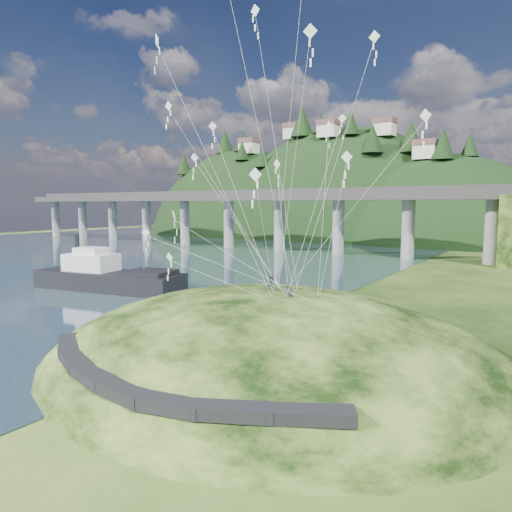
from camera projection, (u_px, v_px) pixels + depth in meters
The scene contains 10 objects.
ground at pixel (173, 347), 36.48m from camera, with size 320.00×320.00×0.00m, color black.
water at pixel (32, 256), 101.05m from camera, with size 240.00×240.00×0.00m, color #2E4655.
grass_hill at pixel (271, 378), 33.88m from camera, with size 36.00×32.00×13.00m.
footpath at pixel (145, 380), 24.08m from camera, with size 22.29×5.84×0.83m.
bridge at pixel (300, 211), 107.85m from camera, with size 160.00×11.00×15.00m.
far_ridge at pixel (326, 257), 162.28m from camera, with size 153.00×70.00×94.50m.
work_barge at pixel (106, 276), 60.46m from camera, with size 21.55×9.56×7.30m.
wooden_dock at pixel (204, 314), 45.22m from camera, with size 14.79×4.08×1.04m.
kite_flyers at pixel (276, 277), 34.53m from camera, with size 3.96×3.47×1.95m.
kite_swarm at pixel (259, 109), 31.91m from camera, with size 20.94×13.73×21.35m.
Camera 1 is at (25.24, -25.73, 11.36)m, focal length 32.00 mm.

